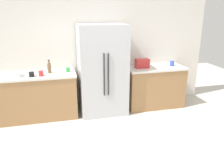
{
  "coord_description": "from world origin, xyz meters",
  "views": [
    {
      "loc": [
        -0.77,
        -2.8,
        2.08
      ],
      "look_at": [
        0.05,
        0.5,
        0.97
      ],
      "focal_mm": 37.21,
      "sensor_mm": 36.0,
      "label": 1
    }
  ],
  "objects_px": {
    "toaster": "(142,63)",
    "cup_a": "(172,63)",
    "bowl_a": "(19,75)",
    "cup_c": "(41,73)",
    "refrigerator": "(102,70)",
    "bottle_a": "(49,68)",
    "cup_d": "(31,74)",
    "cup_b": "(68,70)"
  },
  "relations": [
    {
      "from": "bowl_a",
      "to": "cup_c",
      "type": "bearing_deg",
      "value": -10.63
    },
    {
      "from": "cup_b",
      "to": "refrigerator",
      "type": "bearing_deg",
      "value": -5.51
    },
    {
      "from": "bottle_a",
      "to": "cup_b",
      "type": "distance_m",
      "value": 0.35
    },
    {
      "from": "cup_b",
      "to": "bowl_a",
      "type": "distance_m",
      "value": 0.9
    },
    {
      "from": "toaster",
      "to": "cup_b",
      "type": "xyz_separation_m",
      "value": [
        -1.53,
        0.04,
        -0.05
      ]
    },
    {
      "from": "refrigerator",
      "to": "bowl_a",
      "type": "xyz_separation_m",
      "value": [
        -1.57,
        -0.03,
        0.02
      ]
    },
    {
      "from": "refrigerator",
      "to": "cup_d",
      "type": "bearing_deg",
      "value": -175.43
    },
    {
      "from": "cup_b",
      "to": "cup_c",
      "type": "distance_m",
      "value": 0.53
    },
    {
      "from": "cup_a",
      "to": "cup_d",
      "type": "height_order",
      "value": "cup_a"
    },
    {
      "from": "bottle_a",
      "to": "cup_a",
      "type": "relative_size",
      "value": 2.37
    },
    {
      "from": "bowl_a",
      "to": "toaster",
      "type": "bearing_deg",
      "value": 1.4
    },
    {
      "from": "cup_a",
      "to": "cup_b",
      "type": "bearing_deg",
      "value": 179.15
    },
    {
      "from": "refrigerator",
      "to": "toaster",
      "type": "relative_size",
      "value": 6.44
    },
    {
      "from": "cup_c",
      "to": "toaster",
      "type": "bearing_deg",
      "value": 3.76
    },
    {
      "from": "refrigerator",
      "to": "cup_c",
      "type": "xyz_separation_m",
      "value": [
        -1.18,
        -0.11,
        0.04
      ]
    },
    {
      "from": "toaster",
      "to": "cup_d",
      "type": "distance_m",
      "value": 2.2
    },
    {
      "from": "cup_c",
      "to": "cup_d",
      "type": "xyz_separation_m",
      "value": [
        -0.17,
        -0.0,
        -0.01
      ]
    },
    {
      "from": "toaster",
      "to": "bottle_a",
      "type": "relative_size",
      "value": 1.08
    },
    {
      "from": "cup_d",
      "to": "bowl_a",
      "type": "relative_size",
      "value": 0.61
    },
    {
      "from": "bottle_a",
      "to": "bowl_a",
      "type": "distance_m",
      "value": 0.56
    },
    {
      "from": "bottle_a",
      "to": "cup_a",
      "type": "bearing_deg",
      "value": -0.81
    },
    {
      "from": "bottle_a",
      "to": "cup_c",
      "type": "bearing_deg",
      "value": -131.01
    },
    {
      "from": "bottle_a",
      "to": "cup_d",
      "type": "relative_size",
      "value": 2.76
    },
    {
      "from": "cup_b",
      "to": "cup_c",
      "type": "bearing_deg",
      "value": -161.06
    },
    {
      "from": "cup_c",
      "to": "bowl_a",
      "type": "bearing_deg",
      "value": 169.37
    },
    {
      "from": "cup_c",
      "to": "cup_a",
      "type": "bearing_deg",
      "value": 2.9
    },
    {
      "from": "cup_a",
      "to": "cup_d",
      "type": "relative_size",
      "value": 1.16
    },
    {
      "from": "cup_c",
      "to": "bowl_a",
      "type": "distance_m",
      "value": 0.4
    },
    {
      "from": "cup_b",
      "to": "bowl_a",
      "type": "bearing_deg",
      "value": -173.82
    },
    {
      "from": "toaster",
      "to": "cup_d",
      "type": "relative_size",
      "value": 2.99
    },
    {
      "from": "cup_b",
      "to": "cup_a",
      "type": "bearing_deg",
      "value": -0.85
    },
    {
      "from": "bottle_a",
      "to": "cup_a",
      "type": "xyz_separation_m",
      "value": [
        2.57,
        -0.04,
        -0.05
      ]
    },
    {
      "from": "cup_b",
      "to": "bowl_a",
      "type": "relative_size",
      "value": 0.56
    },
    {
      "from": "refrigerator",
      "to": "bottle_a",
      "type": "xyz_separation_m",
      "value": [
        -1.02,
        0.07,
        0.09
      ]
    },
    {
      "from": "bottle_a",
      "to": "cup_b",
      "type": "xyz_separation_m",
      "value": [
        0.35,
        -0.0,
        -0.06
      ]
    },
    {
      "from": "toaster",
      "to": "cup_a",
      "type": "relative_size",
      "value": 2.56
    },
    {
      "from": "refrigerator",
      "to": "bottle_a",
      "type": "bearing_deg",
      "value": 176.18
    },
    {
      "from": "refrigerator",
      "to": "toaster",
      "type": "height_order",
      "value": "refrigerator"
    },
    {
      "from": "toaster",
      "to": "cup_b",
      "type": "distance_m",
      "value": 1.53
    },
    {
      "from": "cup_a",
      "to": "cup_d",
      "type": "bearing_deg",
      "value": -177.24
    },
    {
      "from": "cup_a",
      "to": "cup_b",
      "type": "xyz_separation_m",
      "value": [
        -2.22,
        0.03,
        -0.01
      ]
    },
    {
      "from": "bottle_a",
      "to": "bowl_a",
      "type": "height_order",
      "value": "bottle_a"
    }
  ]
}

